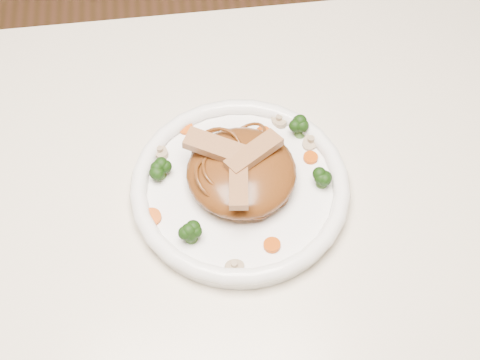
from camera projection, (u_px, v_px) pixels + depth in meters
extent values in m
cube|color=beige|center=(194.00, 266.00, 0.75)|extent=(1.20, 0.80, 0.04)
cylinder|color=brown|center=(463.00, 165.00, 1.29)|extent=(0.06, 0.06, 0.71)
cylinder|color=white|center=(240.00, 190.00, 0.77)|extent=(0.29, 0.29, 0.02)
ellipsoid|color=#653113|center=(241.00, 172.00, 0.75)|extent=(0.16, 0.16, 0.04)
cube|color=#B07D53|center=(254.00, 153.00, 0.74)|extent=(0.07, 0.06, 0.01)
cube|color=#B07D53|center=(218.00, 148.00, 0.74)|extent=(0.08, 0.06, 0.01)
cube|color=#B07D53|center=(239.00, 184.00, 0.71)|extent=(0.03, 0.07, 0.01)
cylinder|color=#D34F07|center=(263.00, 133.00, 0.81)|extent=(0.02, 0.02, 0.00)
cylinder|color=#D34F07|center=(152.00, 217.00, 0.74)|extent=(0.02, 0.02, 0.00)
cylinder|color=#D34F07|center=(311.00, 158.00, 0.79)|extent=(0.02, 0.02, 0.00)
cylinder|color=#D34F07|center=(186.00, 128.00, 0.81)|extent=(0.02, 0.02, 0.00)
cylinder|color=#D34F07|center=(272.00, 245.00, 0.72)|extent=(0.02, 0.02, 0.00)
cylinder|color=#BAAB8B|center=(234.00, 266.00, 0.71)|extent=(0.02, 0.02, 0.01)
cylinder|color=#BAAB8B|center=(311.00, 142.00, 0.80)|extent=(0.04, 0.04, 0.01)
cylinder|color=#BAAB8B|center=(160.00, 152.00, 0.79)|extent=(0.03, 0.03, 0.01)
cylinder|color=#BAAB8B|center=(279.00, 120.00, 0.82)|extent=(0.03, 0.03, 0.01)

